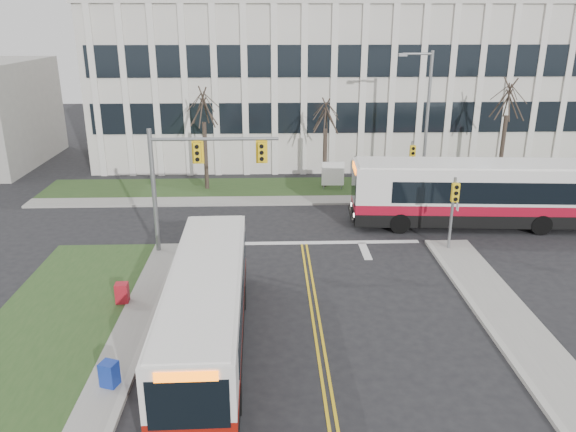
# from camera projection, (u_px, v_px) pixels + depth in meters

# --- Properties ---
(ground) EXTENTS (120.00, 120.00, 0.00)m
(ground) POSITION_uv_depth(u_px,v_px,m) (317.00, 324.00, 21.39)
(ground) COLOR black
(ground) RESTS_ON ground
(sidewalk_west) EXTENTS (1.20, 26.00, 0.14)m
(sidewalk_west) POSITION_uv_depth(u_px,v_px,m) (93.00, 413.00, 16.44)
(sidewalk_west) COLOR #9E9B93
(sidewalk_west) RESTS_ON ground
(sidewalk_cross) EXTENTS (44.00, 1.60, 0.14)m
(sidewalk_cross) POSITION_uv_depth(u_px,v_px,m) (375.00, 200.00, 35.86)
(sidewalk_cross) COLOR #9E9B93
(sidewalk_cross) RESTS_ON ground
(building_lawn) EXTENTS (44.00, 5.00, 0.12)m
(building_lawn) POSITION_uv_depth(u_px,v_px,m) (368.00, 187.00, 38.50)
(building_lawn) COLOR #29461E
(building_lawn) RESTS_ON ground
(office_building) EXTENTS (40.00, 16.00, 12.00)m
(office_building) POSITION_uv_depth(u_px,v_px,m) (348.00, 81.00, 47.84)
(office_building) COLOR beige
(office_building) RESTS_ON ground
(mast_arm_signal) EXTENTS (6.11, 0.38, 6.20)m
(mast_arm_signal) POSITION_uv_depth(u_px,v_px,m) (188.00, 169.00, 26.56)
(mast_arm_signal) COLOR slate
(mast_arm_signal) RESTS_ON ground
(signal_pole_near) EXTENTS (0.34, 0.39, 3.80)m
(signal_pole_near) POSITION_uv_depth(u_px,v_px,m) (453.00, 204.00, 27.29)
(signal_pole_near) COLOR slate
(signal_pole_near) RESTS_ON ground
(signal_pole_far) EXTENTS (0.34, 0.39, 3.80)m
(signal_pole_far) POSITION_uv_depth(u_px,v_px,m) (411.00, 162.00, 35.31)
(signal_pole_far) COLOR slate
(signal_pole_far) RESTS_ON ground
(streetlight) EXTENTS (2.15, 0.25, 9.20)m
(streetlight) POSITION_uv_depth(u_px,v_px,m) (425.00, 117.00, 35.20)
(streetlight) COLOR slate
(streetlight) RESTS_ON ground
(directory_sign) EXTENTS (1.50, 0.12, 2.00)m
(directory_sign) POSITION_uv_depth(u_px,v_px,m) (333.00, 174.00, 37.58)
(directory_sign) COLOR slate
(directory_sign) RESTS_ON ground
(tree_left) EXTENTS (1.80, 1.80, 7.70)m
(tree_left) POSITION_uv_depth(u_px,v_px,m) (203.00, 108.00, 36.35)
(tree_left) COLOR #42352B
(tree_left) RESTS_ON ground
(tree_mid) EXTENTS (1.80, 1.80, 6.82)m
(tree_mid) POSITION_uv_depth(u_px,v_px,m) (326.00, 117.00, 37.00)
(tree_mid) COLOR #42352B
(tree_mid) RESTS_ON ground
(tree_right) EXTENTS (1.80, 1.80, 8.25)m
(tree_right) POSITION_uv_depth(u_px,v_px,m) (508.00, 101.00, 36.84)
(tree_right) COLOR #42352B
(tree_right) RESTS_ON ground
(bus_main) EXTENTS (2.63, 11.20, 2.97)m
(bus_main) POSITION_uv_depth(u_px,v_px,m) (207.00, 310.00, 19.36)
(bus_main) COLOR silver
(bus_main) RESTS_ON ground
(bus_cross) EXTENTS (13.47, 3.73, 3.55)m
(bus_cross) POSITION_uv_depth(u_px,v_px,m) (474.00, 195.00, 31.03)
(bus_cross) COLOR silver
(bus_cross) RESTS_ON ground
(newspaper_box_blue) EXTENTS (0.62, 0.59, 0.95)m
(newspaper_box_blue) POSITION_uv_depth(u_px,v_px,m) (110.00, 376.00, 17.50)
(newspaper_box_blue) COLOR navy
(newspaper_box_blue) RESTS_ON ground
(newspaper_box_red) EXTENTS (0.52, 0.47, 0.95)m
(newspaper_box_red) POSITION_uv_depth(u_px,v_px,m) (122.00, 294.00, 22.68)
(newspaper_box_red) COLOR maroon
(newspaper_box_red) RESTS_ON ground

